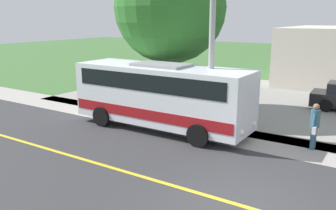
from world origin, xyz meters
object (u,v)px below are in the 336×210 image
street_light_pole (211,22)px  pedestrian_waiting (315,125)px  shuttle_bus_front (161,93)px  tree_curbside (170,7)px

street_light_pole → pedestrian_waiting: bearing=98.3°
shuttle_bus_front → pedestrian_waiting: bearing=99.4°
pedestrian_waiting → tree_curbside: bearing=-104.2°
pedestrian_waiting → tree_curbside: size_ratio=0.21×
shuttle_bus_front → street_light_pole: size_ratio=0.96×
shuttle_bus_front → pedestrian_waiting: size_ratio=4.65×
shuttle_bus_front → street_light_pole: (-0.42, 2.10, 3.03)m
pedestrian_waiting → tree_curbside: (-1.92, -7.60, 4.35)m
tree_curbside → pedestrian_waiting: bearing=75.8°
shuttle_bus_front → street_light_pole: 3.70m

